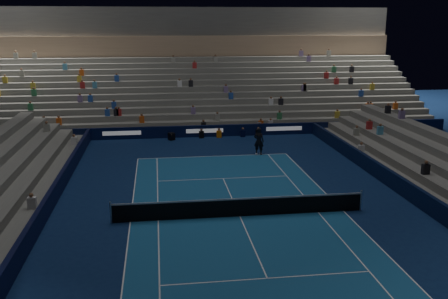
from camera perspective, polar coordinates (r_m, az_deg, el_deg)
ground at (r=25.55m, az=1.82°, el=-7.65°), size 90.00×90.00×0.00m
court_surface at (r=25.54m, az=1.82°, el=-7.64°), size 10.97×23.77×0.01m
sponsor_barrier_far at (r=43.01m, az=-2.24°, el=2.13°), size 44.00×0.25×1.00m
sponsor_barrier_east at (r=28.54m, az=21.50°, el=-5.22°), size 0.25×37.00×1.00m
sponsor_barrier_west at (r=25.69m, az=-20.21°, el=-7.24°), size 0.25×37.00×1.00m
grandstand_main at (r=51.79m, az=-3.28°, el=7.41°), size 44.00×15.20×11.20m
tennis_net at (r=25.36m, az=1.83°, el=-6.60°), size 12.90×0.10×1.10m
tennis_player at (r=37.07m, az=4.01°, el=0.96°), size 0.88×0.76×2.05m
broadcast_camera at (r=42.04m, az=-6.02°, el=1.51°), size 0.63×0.98×0.60m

